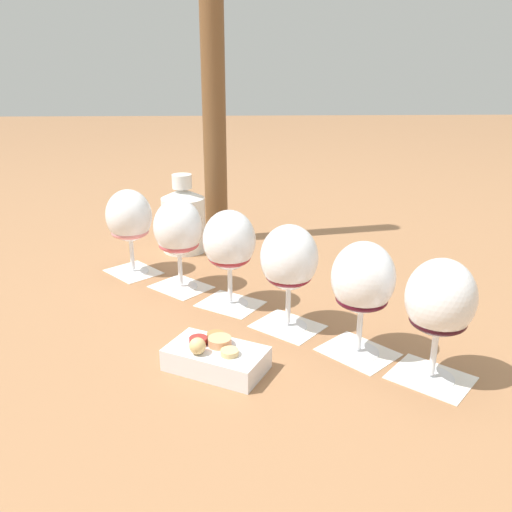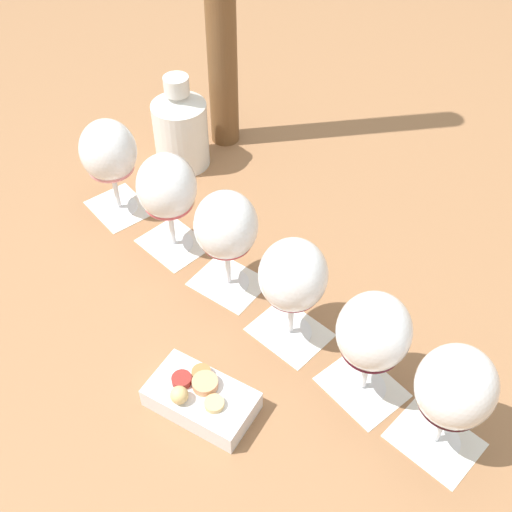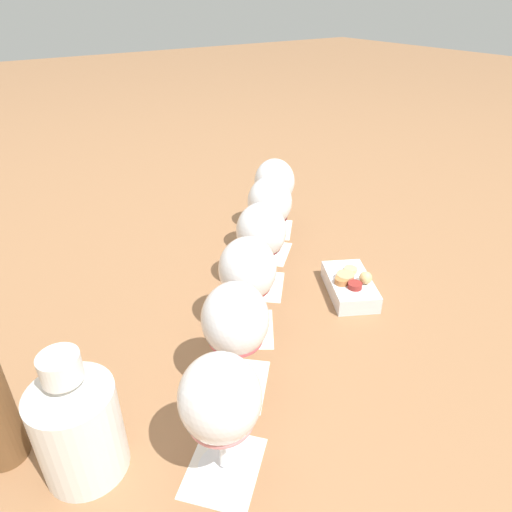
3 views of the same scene
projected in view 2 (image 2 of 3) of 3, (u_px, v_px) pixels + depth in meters
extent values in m
plane|color=#936642|center=(255.00, 306.00, 1.02)|extent=(8.00, 8.00, 0.00)
cube|color=silver|center=(119.00, 207.00, 1.19)|extent=(0.14, 0.14, 0.00)
cube|color=silver|center=(174.00, 244.00, 1.12)|extent=(0.14, 0.14, 0.00)
cube|color=silver|center=(229.00, 283.00, 1.06)|extent=(0.14, 0.14, 0.00)
cube|color=silver|center=(290.00, 332.00, 0.99)|extent=(0.14, 0.14, 0.00)
cube|color=silver|center=(362.00, 387.00, 0.92)|extent=(0.14, 0.14, 0.00)
cube|color=silver|center=(435.00, 440.00, 0.86)|extent=(0.14, 0.14, 0.00)
cylinder|color=white|center=(119.00, 206.00, 1.19)|extent=(0.07, 0.07, 0.01)
cylinder|color=white|center=(116.00, 189.00, 1.16)|extent=(0.01, 0.01, 0.07)
ellipsoid|color=white|center=(108.00, 151.00, 1.10)|extent=(0.10, 0.10, 0.11)
ellipsoid|color=pink|center=(111.00, 168.00, 1.12)|extent=(0.08, 0.08, 0.03)
cylinder|color=white|center=(174.00, 242.00, 1.12)|extent=(0.07, 0.07, 0.01)
cylinder|color=white|center=(172.00, 225.00, 1.09)|extent=(0.01, 0.01, 0.07)
ellipsoid|color=white|center=(167.00, 186.00, 1.03)|extent=(0.10, 0.10, 0.11)
ellipsoid|color=#C84D57|center=(169.00, 203.00, 1.06)|extent=(0.08, 0.08, 0.03)
cylinder|color=white|center=(229.00, 281.00, 1.06)|extent=(0.07, 0.07, 0.01)
cylinder|color=white|center=(228.00, 264.00, 1.03)|extent=(0.01, 0.01, 0.07)
ellipsoid|color=white|center=(226.00, 225.00, 0.97)|extent=(0.10, 0.10, 0.11)
ellipsoid|color=maroon|center=(227.00, 240.00, 0.99)|extent=(0.08, 0.08, 0.04)
cylinder|color=white|center=(290.00, 330.00, 0.98)|extent=(0.07, 0.07, 0.01)
cylinder|color=white|center=(291.00, 314.00, 0.95)|extent=(0.01, 0.01, 0.07)
ellipsoid|color=white|center=(293.00, 275.00, 0.89)|extent=(0.10, 0.10, 0.11)
ellipsoid|color=maroon|center=(292.00, 290.00, 0.92)|extent=(0.08, 0.08, 0.04)
cylinder|color=white|center=(362.00, 386.00, 0.91)|extent=(0.07, 0.07, 0.01)
cylinder|color=white|center=(366.00, 369.00, 0.89)|extent=(0.01, 0.01, 0.07)
ellipsoid|color=white|center=(374.00, 331.00, 0.82)|extent=(0.10, 0.10, 0.11)
ellipsoid|color=#440C1C|center=(370.00, 348.00, 0.85)|extent=(0.08, 0.08, 0.03)
cylinder|color=white|center=(435.00, 439.00, 0.86)|extent=(0.07, 0.07, 0.01)
cylinder|color=white|center=(441.00, 423.00, 0.83)|extent=(0.01, 0.01, 0.07)
ellipsoid|color=white|center=(456.00, 386.00, 0.77)|extent=(0.10, 0.10, 0.11)
ellipsoid|color=black|center=(450.00, 402.00, 0.79)|extent=(0.08, 0.08, 0.03)
cylinder|color=white|center=(181.00, 135.00, 1.24)|extent=(0.11, 0.11, 0.13)
cone|color=white|center=(178.00, 99.00, 1.19)|extent=(0.11, 0.11, 0.02)
cylinder|color=white|center=(176.00, 85.00, 1.17)|extent=(0.05, 0.05, 0.03)
cube|color=silver|center=(201.00, 399.00, 0.88)|extent=(0.17, 0.14, 0.03)
cylinder|color=#B2703D|center=(201.00, 374.00, 0.89)|extent=(0.03, 0.03, 0.01)
sphere|color=#DBB775|center=(179.00, 395.00, 0.85)|extent=(0.02, 0.02, 0.02)
cylinder|color=#DBB775|center=(214.00, 404.00, 0.85)|extent=(0.03, 0.03, 0.01)
cylinder|color=maroon|center=(182.00, 380.00, 0.88)|extent=(0.03, 0.03, 0.01)
cylinder|color=tan|center=(205.00, 383.00, 0.87)|extent=(0.04, 0.04, 0.01)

